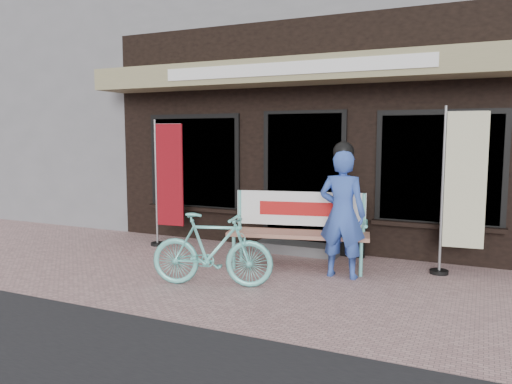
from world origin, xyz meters
The scene contains 9 objects.
ground centered at (0.00, 0.00, 0.00)m, with size 70.00×70.00×0.00m, color tan.
storefront centered at (0.00, 4.96, 2.99)m, with size 7.00×6.77×6.00m.
neighbor_left_near centered at (-8.50, 5.50, 3.20)m, with size 10.00×7.00×6.40m, color slate.
bench centered at (0.28, 0.99, 0.61)m, with size 1.97×0.88×1.04m.
person centered at (0.95, 0.74, 0.86)m, with size 0.60×0.40×1.74m.
bicycle centered at (-0.37, -0.29, 0.45)m, with size 0.42×1.49×0.89m, color #6BD1C7.
nobori_red centered at (-2.09, 1.30, 1.07)m, with size 0.61×0.25×2.07m.
nobori_cream centered at (2.32, 1.43, 1.13)m, with size 0.65×0.26×2.19m.
menu_stand centered at (0.78, 1.84, 0.47)m, with size 0.46×0.14×0.91m.
Camera 1 is at (2.57, -5.42, 1.83)m, focal length 35.00 mm.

